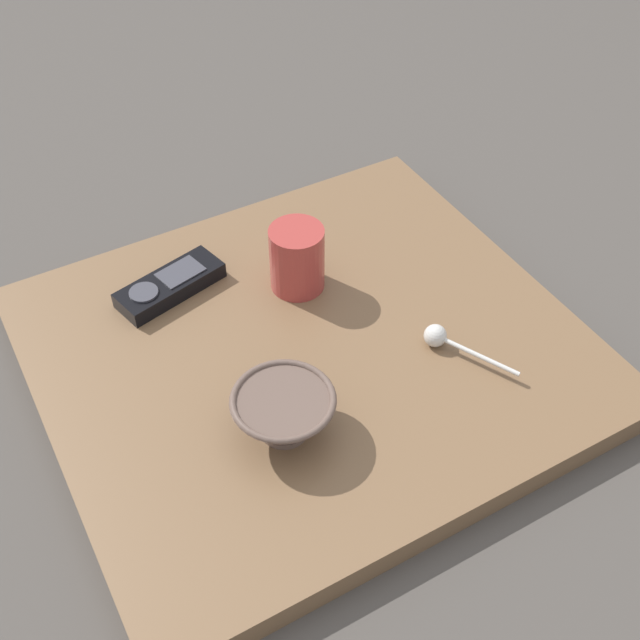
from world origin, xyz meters
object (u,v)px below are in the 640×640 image
Objects in this scene: teaspoon at (441,338)px; tv_remote_near at (170,285)px; coffee_mug at (297,258)px; cereal_bowl at (284,412)px.

teaspoon is 0.37m from tv_remote_near.
coffee_mug is 0.22m from teaspoon.
cereal_bowl is at bearing 5.11° from teaspoon.
coffee_mug is at bearing -61.84° from teaspoon.
cereal_bowl is 0.25m from coffee_mug.
coffee_mug is (-0.13, -0.21, 0.01)m from cereal_bowl.
tv_remote_near is (0.03, -0.29, -0.02)m from cereal_bowl.
cereal_bowl is 0.76× the size of tv_remote_near.
tv_remote_near is at bearing -45.40° from teaspoon.
teaspoon is (-0.24, -0.02, -0.02)m from cereal_bowl.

